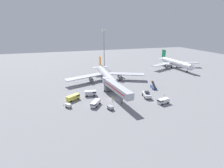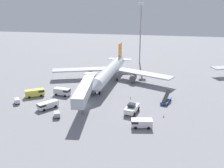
# 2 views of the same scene
# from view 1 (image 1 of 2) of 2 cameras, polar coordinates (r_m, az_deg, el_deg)

# --- Properties ---
(ground_plane) EXTENTS (300.00, 300.00, 0.00)m
(ground_plane) POSITION_cam_1_polar(r_m,az_deg,el_deg) (71.06, 0.47, -5.03)
(ground_plane) COLOR gray
(airplane_at_gate) EXTENTS (44.23, 42.40, 11.17)m
(airplane_at_gate) POSITION_cam_1_polar(r_m,az_deg,el_deg) (91.71, -2.04, 3.13)
(airplane_at_gate) COLOR silver
(airplane_at_gate) RESTS_ON ground
(jet_bridge) EXTENTS (6.09, 23.10, 6.56)m
(jet_bridge) POSITION_cam_1_polar(r_m,az_deg,el_deg) (70.34, 1.00, -1.01)
(jet_bridge) COLOR #B2B7C1
(jet_bridge) RESTS_ON ground
(pushback_tug) EXTENTS (3.62, 6.09, 2.70)m
(pushback_tug) POSITION_cam_1_polar(r_m,az_deg,el_deg) (73.83, 11.51, -3.44)
(pushback_tug) COLOR white
(pushback_tug) RESTS_ON ground
(belt_loader_truck) EXTENTS (3.24, 5.86, 2.83)m
(belt_loader_truck) POSITION_cam_1_polar(r_m,az_deg,el_deg) (85.38, 13.71, -0.90)
(belt_loader_truck) COLOR #2D4C8E
(belt_loader_truck) RESTS_ON ground
(service_van_mid_right) EXTENTS (5.17, 2.79, 2.23)m
(service_van_mid_right) POSITION_cam_1_polar(r_m,az_deg,el_deg) (74.50, -7.11, -2.97)
(service_van_mid_right) COLOR silver
(service_van_mid_right) RESTS_ON ground
(service_van_rear_left) EXTENTS (5.74, 4.75, 2.19)m
(service_van_rear_left) POSITION_cam_1_polar(r_m,az_deg,el_deg) (71.39, -12.81, -4.32)
(service_van_rear_left) COLOR #E5DB4C
(service_van_rear_left) RESTS_ON ground
(service_van_outer_right) EXTENTS (5.03, 2.90, 1.97)m
(service_van_outer_right) POSITION_cam_1_polar(r_m,az_deg,el_deg) (69.54, 16.69, -5.41)
(service_van_outer_right) COLOR white
(service_van_outer_right) RESTS_ON ground
(service_van_outer_left) EXTENTS (4.91, 5.69, 1.84)m
(service_van_outer_left) POSITION_cam_1_polar(r_m,az_deg,el_deg) (65.19, -5.63, -6.38)
(service_van_outer_left) COLOR white
(service_van_outer_left) RESTS_ON ground
(baggage_cart_rear_right) EXTENTS (2.40, 2.62, 1.43)m
(baggage_cart_rear_right) POSITION_cam_1_polar(r_m,az_deg,el_deg) (65.82, -14.41, -6.93)
(baggage_cart_rear_right) COLOR #38383D
(baggage_cart_rear_right) RESTS_ON ground
(baggage_cart_mid_center) EXTENTS (2.24, 2.58, 1.37)m
(baggage_cart_mid_center) POSITION_cam_1_polar(r_m,az_deg,el_deg) (62.28, -0.52, -7.85)
(baggage_cart_mid_center) COLOR #38383D
(baggage_cart_mid_center) RESTS_ON ground
(ground_crew_worker_foreground) EXTENTS (0.33, 0.33, 1.69)m
(ground_crew_worker_foreground) POSITION_cam_1_polar(r_m,az_deg,el_deg) (68.94, 0.04, -5.00)
(ground_crew_worker_foreground) COLOR #1E2333
(ground_crew_worker_foreground) RESTS_ON ground
(safety_cone_alpha) EXTENTS (0.35, 0.35, 0.54)m
(safety_cone_alpha) POSITION_cam_1_polar(r_m,az_deg,el_deg) (67.90, -15.91, -6.74)
(safety_cone_alpha) COLOR black
(safety_cone_alpha) RESTS_ON ground
(safety_cone_bravo) EXTENTS (0.39, 0.39, 0.60)m
(safety_cone_bravo) POSITION_cam_1_polar(r_m,az_deg,el_deg) (77.48, 17.09, -3.60)
(safety_cone_bravo) COLOR black
(safety_cone_bravo) RESTS_ON ground
(safety_cone_charlie) EXTENTS (0.33, 0.33, 0.51)m
(safety_cone_charlie) POSITION_cam_1_polar(r_m,az_deg,el_deg) (81.87, 7.07, -1.70)
(safety_cone_charlie) COLOR black
(safety_cone_charlie) RESTS_ON ground
(airplane_background) EXTENTS (39.27, 37.43, 11.44)m
(airplane_background) POSITION_cam_1_polar(r_m,az_deg,el_deg) (130.31, 20.36, 6.70)
(airplane_background) COLOR silver
(airplane_background) RESTS_ON ground
(apron_light_mast) EXTENTS (2.40, 2.40, 26.52)m
(apron_light_mast) POSITION_cam_1_polar(r_m,az_deg,el_deg) (120.49, -2.69, 13.80)
(apron_light_mast) COLOR #93969B
(apron_light_mast) RESTS_ON ground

